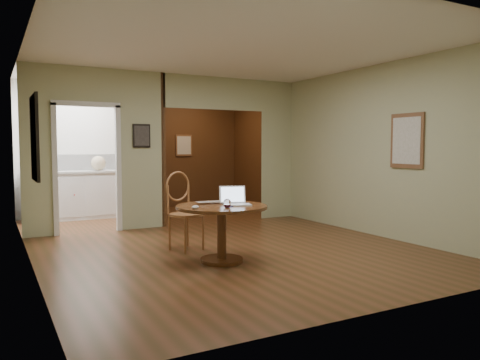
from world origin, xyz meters
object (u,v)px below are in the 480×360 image
open_laptop (235,200)px  chair (183,206)px  closed_laptop (212,203)px  dining_table (222,220)px

open_laptop → chair: bearing=128.1°
open_laptop → closed_laptop: (-0.21, 0.22, -0.05)m
dining_table → closed_laptop: closed_laptop is taller
chair → closed_laptop: bearing=-100.3°
chair → closed_laptop: (0.11, -0.70, 0.11)m
chair → closed_laptop: size_ratio=3.04×
dining_table → chair: bearing=99.7°
open_laptop → closed_laptop: 0.31m
dining_table → open_laptop: bearing=-9.3°
open_laptop → closed_laptop: open_laptop is taller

